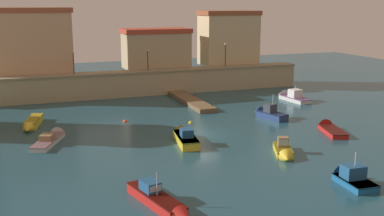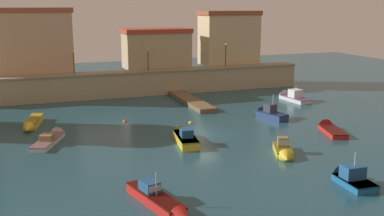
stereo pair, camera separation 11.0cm
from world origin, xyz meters
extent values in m
plane|color=#1E4756|center=(0.00, 0.00, 0.00)|extent=(129.50, 129.50, 0.00)
cube|color=tan|center=(0.00, 22.96, 1.68)|extent=(48.00, 2.75, 3.36)
cube|color=gray|center=(0.00, 22.96, 3.48)|extent=(48.00, 3.05, 0.24)
cube|color=tan|center=(-16.71, 26.41, 7.64)|extent=(12.62, 4.15, 8.57)
cube|color=#A35034|center=(-16.71, 26.41, 12.27)|extent=(13.12, 4.32, 0.70)
cube|color=tan|center=(2.37, 26.88, 6.04)|extent=(9.93, 5.09, 5.37)
cube|color=#AB3D29|center=(2.37, 26.88, 9.07)|extent=(10.33, 5.30, 0.70)
cube|color=#C9B085|center=(14.68, 26.90, 7.34)|extent=(8.98, 5.13, 7.98)
cube|color=brown|center=(14.68, 26.90, 11.68)|extent=(9.34, 5.33, 0.70)
cube|color=brown|center=(3.72, 15.05, 0.28)|extent=(2.31, 13.06, 0.56)
cylinder|color=#483926|center=(4.76, 19.95, 0.35)|extent=(0.20, 0.20, 0.70)
cylinder|color=#483926|center=(4.76, 16.69, 0.35)|extent=(0.20, 0.20, 0.70)
cylinder|color=#483926|center=(4.76, 13.42, 0.35)|extent=(0.20, 0.20, 0.70)
cylinder|color=#483926|center=(4.76, 10.16, 0.35)|extent=(0.20, 0.20, 0.70)
cylinder|color=black|center=(-10.62, 22.96, 5.07)|extent=(0.12, 0.12, 2.95)
sphere|color=#F9D172|center=(-10.62, 22.96, 6.69)|extent=(0.32, 0.32, 0.32)
cylinder|color=black|center=(-0.03, 22.96, 5.00)|extent=(0.12, 0.12, 2.80)
sphere|color=#F9D172|center=(-0.03, 22.96, 6.55)|extent=(0.32, 0.32, 0.32)
cylinder|color=black|center=(12.39, 22.96, 5.23)|extent=(0.12, 0.12, 3.27)
sphere|color=#F9D172|center=(12.39, 22.96, 7.02)|extent=(0.32, 0.32, 0.32)
cube|color=gold|center=(-3.19, -2.52, 0.40)|extent=(2.32, 5.15, 0.79)
cone|color=gold|center=(-2.76, 0.58, 0.40)|extent=(1.75, 1.59, 1.58)
cube|color=#566D18|center=(-3.19, -2.52, 0.75)|extent=(2.37, 5.25, 0.08)
cube|color=navy|center=(-3.24, -2.83, 1.18)|extent=(1.28, 1.52, 0.78)
cube|color=navy|center=(9.60, 3.42, 0.37)|extent=(2.56, 4.05, 0.75)
cone|color=navy|center=(8.94, 5.68, 0.37)|extent=(1.73, 1.43, 1.50)
cube|color=#101D3E|center=(9.60, 3.42, 0.71)|extent=(2.62, 4.13, 0.08)
cube|color=#333842|center=(9.51, 3.74, 1.22)|extent=(1.45, 1.38, 0.95)
cube|color=#99B7C6|center=(9.35, 4.26, 1.27)|extent=(1.05, 0.36, 0.57)
cylinder|color=#B2B2B7|center=(9.62, 3.35, 1.83)|extent=(0.08, 0.08, 2.16)
cube|color=silver|center=(-15.63, 1.97, 0.24)|extent=(3.59, 5.69, 0.47)
cone|color=silver|center=(-14.27, 5.11, 0.24)|extent=(1.87, 1.86, 1.44)
cube|color=#77595F|center=(-15.63, 1.97, 0.43)|extent=(3.66, 5.81, 0.08)
cube|color=olive|center=(-15.69, 1.84, 0.74)|extent=(1.59, 1.68, 0.54)
cube|color=red|center=(-9.74, -14.84, 0.36)|extent=(2.72, 6.03, 0.73)
cube|color=#540F09|center=(-9.74, -14.84, 0.69)|extent=(2.78, 6.15, 0.08)
cube|color=navy|center=(-9.91, -14.13, 1.08)|extent=(1.33, 1.65, 0.71)
cube|color=#99B7C6|center=(-9.74, -14.83, 1.12)|extent=(0.90, 0.28, 0.42)
cylinder|color=#B2B2B7|center=(-9.69, -15.04, 1.53)|extent=(0.08, 0.08, 1.60)
cube|color=red|center=(12.21, -4.48, 0.26)|extent=(2.79, 4.66, 0.51)
cone|color=red|center=(12.98, -1.84, 0.26)|extent=(1.82, 1.61, 1.54)
cube|color=#40100C|center=(12.21, -4.48, 0.47)|extent=(2.84, 4.75, 0.08)
cube|color=silver|center=(17.64, 11.18, 0.29)|extent=(2.31, 5.05, 0.57)
cone|color=silver|center=(17.36, 14.26, 0.29)|extent=(1.89, 1.53, 1.78)
cube|color=#6B4B79|center=(17.64, 11.18, 0.53)|extent=(2.36, 5.15, 0.08)
cube|color=silver|center=(17.65, 11.15, 1.10)|extent=(1.64, 1.60, 1.06)
cube|color=#99B7C6|center=(17.58, 11.88, 1.16)|extent=(1.36, 0.18, 0.64)
cylinder|color=#B2B2B7|center=(17.65, 11.11, 1.38)|extent=(0.08, 0.08, 1.61)
cube|color=gold|center=(-16.65, 10.07, 0.38)|extent=(2.36, 5.18, 0.76)
cone|color=gold|center=(-17.35, 6.99, 0.38)|extent=(1.50, 1.63, 1.22)
cube|color=#4F6210|center=(-16.65, 10.07, 0.72)|extent=(2.41, 5.28, 0.08)
cube|color=gold|center=(3.97, -8.34, 0.30)|extent=(2.66, 3.76, 0.60)
cone|color=gold|center=(3.11, -10.35, 0.30)|extent=(1.60, 1.42, 1.33)
cube|color=#6F6612|center=(3.97, -8.34, 0.56)|extent=(2.72, 3.83, 0.08)
cube|color=olive|center=(4.05, -8.16, 1.03)|extent=(1.14, 1.08, 0.87)
cube|color=#99B7C6|center=(3.90, -8.52, 1.08)|extent=(0.77, 0.38, 0.52)
cube|color=#195689|center=(4.93, -16.87, 0.26)|extent=(2.06, 3.40, 0.52)
cone|color=#195689|center=(5.07, -14.82, 0.26)|extent=(1.81, 1.03, 1.75)
cube|color=#0A2C3D|center=(4.93, -16.87, 0.48)|extent=(2.10, 3.47, 0.08)
cube|color=navy|center=(4.96, -16.55, 1.02)|extent=(1.64, 1.31, 0.99)
cylinder|color=#B2B2B7|center=(4.95, -16.69, 1.55)|extent=(0.08, 0.08, 2.06)
sphere|color=#EA4C19|center=(-6.88, 7.82, 0.00)|extent=(0.52, 0.52, 0.52)
sphere|color=yellow|center=(-0.07, 4.77, 0.00)|extent=(0.47, 0.47, 0.47)
camera|label=1|loc=(-17.56, -42.95, 13.16)|focal=43.62mm
camera|label=2|loc=(-17.46, -42.99, 13.16)|focal=43.62mm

